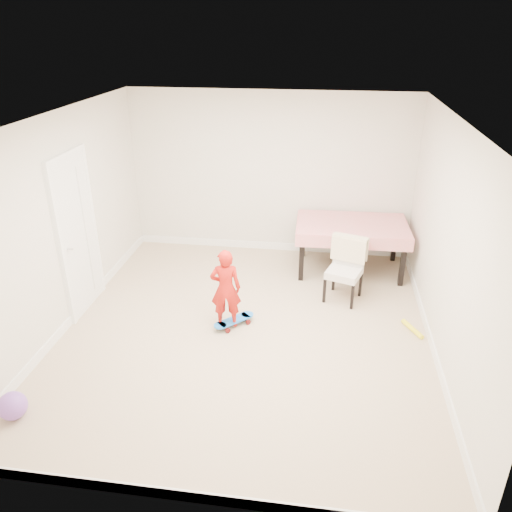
# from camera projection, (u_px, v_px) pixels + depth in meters

# --- Properties ---
(ground) EXTENTS (5.00, 5.00, 0.00)m
(ground) POSITION_uv_depth(u_px,v_px,m) (246.00, 330.00, 6.26)
(ground) COLOR tan
(ground) RESTS_ON ground
(ceiling) EXTENTS (4.50, 5.00, 0.04)m
(ceiling) POSITION_uv_depth(u_px,v_px,m) (244.00, 121.00, 5.16)
(ceiling) COLOR white
(ceiling) RESTS_ON wall_back
(wall_back) EXTENTS (4.50, 0.04, 2.60)m
(wall_back) POSITION_uv_depth(u_px,v_px,m) (270.00, 175.00, 7.92)
(wall_back) COLOR beige
(wall_back) RESTS_ON ground
(wall_front) EXTENTS (4.50, 0.04, 2.60)m
(wall_front) POSITION_uv_depth(u_px,v_px,m) (188.00, 373.00, 3.49)
(wall_front) COLOR beige
(wall_front) RESTS_ON ground
(wall_left) EXTENTS (0.04, 5.00, 2.60)m
(wall_left) POSITION_uv_depth(u_px,v_px,m) (62.00, 225.00, 5.99)
(wall_left) COLOR beige
(wall_left) RESTS_ON ground
(wall_right) EXTENTS (0.04, 5.00, 2.60)m
(wall_right) POSITION_uv_depth(u_px,v_px,m) (447.00, 247.00, 5.42)
(wall_right) COLOR beige
(wall_right) RESTS_ON ground
(door) EXTENTS (0.11, 0.94, 2.11)m
(door) POSITION_uv_depth(u_px,v_px,m) (78.00, 236.00, 6.38)
(door) COLOR white
(door) RESTS_ON ground
(baseboard_back) EXTENTS (4.50, 0.02, 0.12)m
(baseboard_back) POSITION_uv_depth(u_px,v_px,m) (269.00, 246.00, 8.46)
(baseboard_back) COLOR white
(baseboard_back) RESTS_ON ground
(baseboard_front) EXTENTS (4.50, 0.02, 0.12)m
(baseboard_front) POSITION_uv_depth(u_px,v_px,m) (196.00, 497.00, 4.01)
(baseboard_front) COLOR white
(baseboard_front) RESTS_ON ground
(baseboard_left) EXTENTS (0.02, 5.00, 0.12)m
(baseboard_left) POSITION_uv_depth(u_px,v_px,m) (77.00, 313.00, 6.52)
(baseboard_left) COLOR white
(baseboard_left) RESTS_ON ground
(baseboard_right) EXTENTS (0.02, 5.00, 0.12)m
(baseboard_right) POSITION_uv_depth(u_px,v_px,m) (431.00, 341.00, 5.95)
(baseboard_right) COLOR white
(baseboard_right) RESTS_ON ground
(dining_table) EXTENTS (1.68, 1.08, 0.78)m
(dining_table) POSITION_uv_depth(u_px,v_px,m) (350.00, 247.00, 7.63)
(dining_table) COLOR red
(dining_table) RESTS_ON ground
(dining_chair) EXTENTS (0.64, 0.69, 0.89)m
(dining_chair) POSITION_uv_depth(u_px,v_px,m) (344.00, 271.00, 6.78)
(dining_chair) COLOR silver
(dining_chair) RESTS_ON ground
(skateboard) EXTENTS (0.56, 0.56, 0.09)m
(skateboard) POSITION_uv_depth(u_px,v_px,m) (234.00, 322.00, 6.35)
(skateboard) COLOR #1B7BE6
(skateboard) RESTS_ON ground
(child) EXTENTS (0.41, 0.30, 1.04)m
(child) POSITION_uv_depth(u_px,v_px,m) (226.00, 291.00, 6.12)
(child) COLOR red
(child) RESTS_ON ground
(balloon) EXTENTS (0.28, 0.28, 0.28)m
(balloon) POSITION_uv_depth(u_px,v_px,m) (12.00, 406.00, 4.84)
(balloon) COLOR purple
(balloon) RESTS_ON ground
(foam_toy) EXTENTS (0.24, 0.38, 0.06)m
(foam_toy) POSITION_uv_depth(u_px,v_px,m) (412.00, 329.00, 6.24)
(foam_toy) COLOR #FFF21A
(foam_toy) RESTS_ON ground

